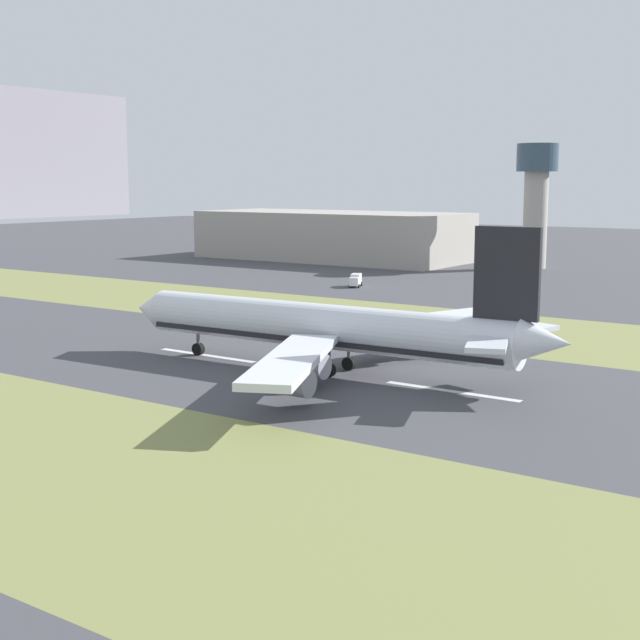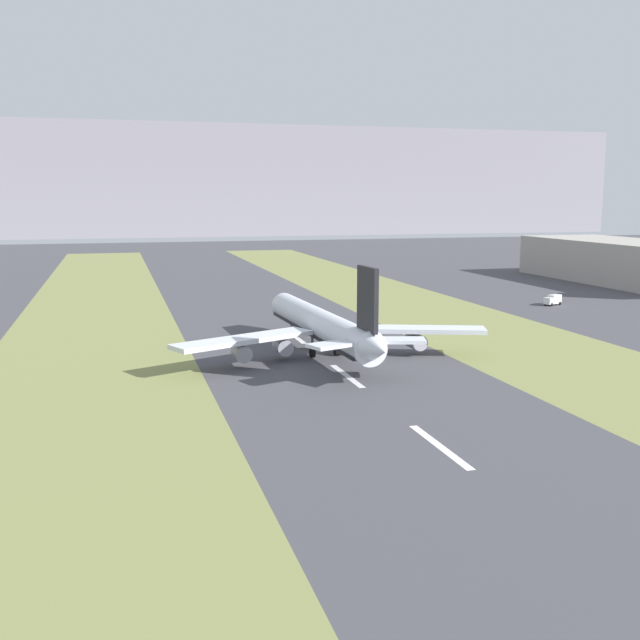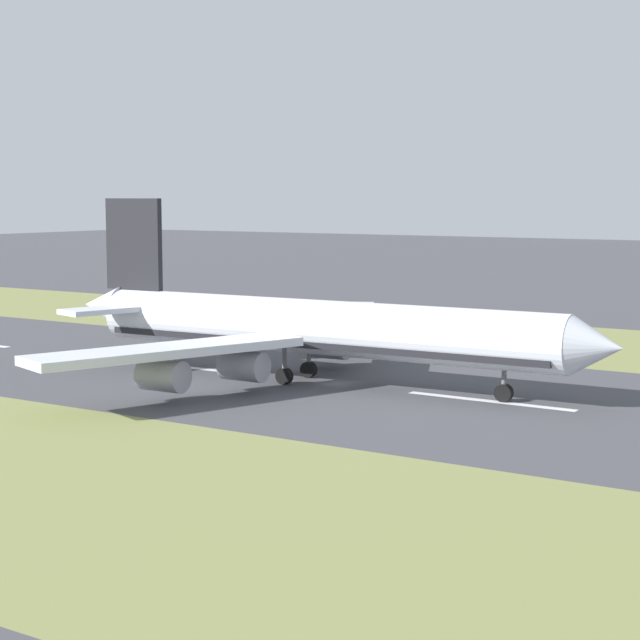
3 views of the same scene
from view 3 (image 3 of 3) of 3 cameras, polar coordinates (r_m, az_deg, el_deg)
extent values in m
plane|color=#424247|center=(117.22, 0.85, -3.43)|extent=(800.00, 800.00, 0.00)
cube|color=olive|center=(156.76, 9.61, -0.97)|extent=(40.00, 600.00, 0.01)
cube|color=olive|center=(83.40, -15.93, -7.84)|extent=(40.00, 600.00, 0.01)
cube|color=silver|center=(129.90, -7.32, -2.49)|extent=(1.20, 18.00, 0.01)
cube|color=silver|center=(108.82, 9.05, -4.30)|extent=(1.20, 18.00, 0.01)
cylinder|color=silver|center=(116.82, 0.00, -0.39)|extent=(8.62, 56.22, 6.00)
cone|color=silver|center=(104.98, 14.55, -1.40)|extent=(6.11, 5.27, 5.88)
cone|color=silver|center=(134.90, -11.46, 0.76)|extent=(5.38, 6.23, 5.10)
cube|color=black|center=(117.03, 0.00, -1.19)|extent=(8.21, 53.97, 0.70)
cube|color=silver|center=(135.57, 1.08, 0.20)|extent=(28.86, 17.56, 0.90)
cube|color=silver|center=(106.60, -8.11, -1.62)|extent=(29.35, 15.25, 0.90)
cylinder|color=#93939E|center=(126.97, 0.48, -1.35)|extent=(3.42, 4.94, 3.20)
cylinder|color=#93939E|center=(136.44, 1.08, -0.79)|extent=(3.42, 4.94, 3.20)
cylinder|color=#93939E|center=(111.86, -4.10, -2.45)|extent=(3.42, 4.94, 3.20)
cylinder|color=#93939E|center=(106.77, -8.38, -2.94)|extent=(3.42, 4.94, 3.20)
cube|color=black|center=(131.08, -9.90, 4.01)|extent=(1.17, 8.03, 11.00)
cube|color=silver|center=(135.86, -8.34, 0.95)|extent=(10.91, 7.65, 0.60)
cube|color=silver|center=(127.49, -11.42, 0.52)|extent=(10.81, 6.89, 0.60)
cylinder|color=#59595E|center=(108.34, 9.79, -3.02)|extent=(0.50, 0.50, 3.20)
cylinder|color=black|center=(108.62, 9.77, -3.85)|extent=(0.98, 1.84, 1.80)
cylinder|color=#59595E|center=(121.05, -0.61, -1.91)|extent=(0.50, 0.50, 3.20)
cylinder|color=black|center=(121.29, -0.61, -2.66)|extent=(0.98, 1.84, 1.80)
cylinder|color=#59595E|center=(116.66, -1.92, -2.24)|extent=(0.50, 0.50, 3.20)
cylinder|color=black|center=(116.92, -1.91, -3.01)|extent=(0.98, 1.84, 1.80)
camera|label=1|loc=(234.10, -0.99, 7.83)|focal=50.00mm
camera|label=2|loc=(249.65, -23.97, 8.66)|focal=42.00mm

